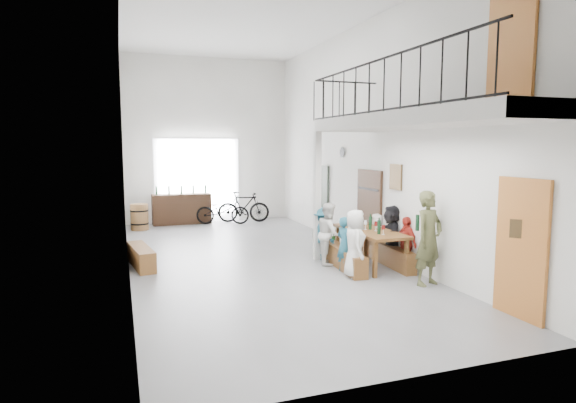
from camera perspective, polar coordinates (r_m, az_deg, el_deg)
name	(u,v)px	position (r m, az deg, el deg)	size (l,w,h in m)	color
floor	(256,259)	(11.03, -3.77, -6.84)	(12.00, 12.00, 0.00)	slate
room_walls	(255,100)	(10.78, -3.92, 11.87)	(12.00, 12.00, 12.00)	white
gateway_portal	(197,181)	(16.51, -10.69, 2.45)	(2.80, 0.08, 2.80)	white
right_wall_decor	(407,186)	(10.17, 13.92, 1.79)	(0.07, 8.28, 5.07)	#A96025
balcony	(414,123)	(8.70, 14.70, 9.04)	(1.52, 5.62, 4.00)	silver
tasting_table	(370,234)	(10.40, 9.67, -3.77)	(0.85, 2.04, 0.79)	brown
bench_inner	(344,259)	(10.21, 6.70, -6.74)	(0.30, 1.85, 0.43)	brown
bench_wall	(389,255)	(10.67, 11.91, -6.23)	(0.25, 1.90, 0.44)	brown
tableware	(367,223)	(10.39, 9.31, -2.58)	(0.59, 1.36, 0.35)	black
side_bench	(141,257)	(10.76, -17.02, -6.28)	(0.34, 1.54, 0.43)	brown
oak_barrel	(139,217)	(15.41, -17.19, -1.77)	(0.54, 0.54, 0.80)	brown
serving_counter	(182,209)	(16.24, -12.49, -0.86)	(1.88, 0.52, 0.99)	#331E12
counter_bottles	(181,190)	(16.15, -12.54, 1.37)	(1.64, 0.13, 0.28)	black
guest_left_a	(355,244)	(9.49, 7.93, -4.98)	(0.65, 0.42, 1.33)	silver
guest_left_b	(344,244)	(9.90, 6.70, -5.06)	(0.41, 0.27, 1.14)	#225D71
guest_left_c	(329,233)	(10.51, 4.91, -3.78)	(0.65, 0.51, 1.34)	silver
guest_left_d	(323,234)	(10.91, 4.15, -3.81)	(0.77, 0.44, 1.19)	#225D71
guest_right_a	(406,243)	(10.27, 13.80, -4.83)	(0.66, 0.27, 1.12)	#B5291F
guest_right_b	(392,235)	(10.68, 12.17, -3.88)	(1.20, 0.38, 1.29)	black
guest_right_c	(377,236)	(11.22, 10.48, -4.02)	(0.50, 0.33, 1.03)	silver
host_standing	(429,238)	(9.23, 16.34, -4.20)	(0.64, 0.42, 1.75)	#484A29
potted_plant	(336,235)	(12.73, 5.72, -4.03)	(0.40, 0.34, 0.44)	#17441A
bicycle_near	(223,210)	(15.94, -7.75, -1.06)	(0.60, 1.73, 0.91)	black
bicycle_far	(244,207)	(16.27, -5.28, -0.64)	(0.49, 1.72, 1.04)	black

